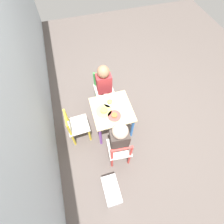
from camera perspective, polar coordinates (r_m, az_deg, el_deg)
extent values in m
plane|color=#5B514C|center=(2.52, 0.00, -4.55)|extent=(6.00, 6.00, 0.00)
cube|color=#B2C1CC|center=(1.55, -31.65, 11.45)|extent=(6.00, 0.06, 2.60)
cube|color=beige|center=(2.15, 0.00, 0.80)|extent=(0.49, 0.49, 0.02)
cylinder|color=#387AD1|center=(2.28, 6.61, -5.28)|extent=(0.04, 0.04, 0.42)
cylinder|color=orange|center=(2.49, 3.36, 3.06)|extent=(0.04, 0.04, 0.42)
cylinder|color=#8E51BC|center=(2.22, -3.79, -7.98)|extent=(0.04, 0.04, 0.42)
cylinder|color=#E5599E|center=(2.43, -6.19, 0.82)|extent=(0.04, 0.04, 0.42)
cube|color=silver|center=(2.07, 2.36, -11.60)|extent=(0.28, 0.28, 0.02)
cylinder|color=#DB3D38|center=(2.26, 4.33, -9.99)|extent=(0.03, 0.03, 0.28)
cylinder|color=#DB3D38|center=(2.24, -1.05, -10.95)|extent=(0.03, 0.03, 0.28)
cylinder|color=#DB3D38|center=(2.19, 5.62, -15.00)|extent=(0.03, 0.03, 0.28)
cylinder|color=#DB3D38|center=(2.17, -0.02, -16.06)|extent=(0.03, 0.03, 0.28)
cylinder|color=#DB3D38|center=(1.94, 6.29, -12.60)|extent=(0.03, 0.03, 0.26)
cylinder|color=#DB3D38|center=(1.92, -0.03, -13.78)|extent=(0.03, 0.03, 0.26)
cylinder|color=#DB3D38|center=(1.82, 3.33, -12.00)|extent=(0.04, 0.21, 0.02)
cube|color=silver|center=(2.53, -2.63, 7.35)|extent=(0.27, 0.27, 0.02)
cylinder|color=green|center=(2.57, -4.25, 2.99)|extent=(0.03, 0.03, 0.28)
cylinder|color=green|center=(2.59, 0.32, 3.97)|extent=(0.03, 0.03, 0.28)
cylinder|color=green|center=(2.70, -5.23, 6.53)|extent=(0.03, 0.03, 0.28)
cylinder|color=green|center=(2.72, -0.84, 7.44)|extent=(0.03, 0.03, 0.28)
cylinder|color=green|center=(2.50, -5.71, 10.42)|extent=(0.03, 0.03, 0.26)
cylinder|color=green|center=(2.52, -0.91, 11.36)|extent=(0.03, 0.03, 0.26)
cylinder|color=green|center=(2.42, -3.44, 12.78)|extent=(0.03, 0.21, 0.02)
cube|color=silver|center=(2.24, -11.03, -4.22)|extent=(0.27, 0.27, 0.02)
cylinder|color=yellow|center=(2.32, -7.32, -7.46)|extent=(0.03, 0.03, 0.28)
cylinder|color=yellow|center=(2.42, -8.58, -3.12)|extent=(0.03, 0.03, 0.28)
cylinder|color=yellow|center=(2.33, -12.41, -8.85)|extent=(0.03, 0.03, 0.28)
cylinder|color=yellow|center=(2.43, -13.42, -4.45)|extent=(0.03, 0.03, 0.28)
cylinder|color=yellow|center=(2.09, -13.75, -5.86)|extent=(0.03, 0.03, 0.26)
cylinder|color=yellow|center=(2.20, -14.79, -1.14)|extent=(0.03, 0.03, 0.26)
cylinder|color=yellow|center=(2.05, -14.96, -1.86)|extent=(0.21, 0.03, 0.02)
cylinder|color=#38383D|center=(2.25, 2.85, -9.86)|extent=(0.07, 0.07, 0.30)
cylinder|color=#38383D|center=(2.24, 0.32, -10.31)|extent=(0.07, 0.07, 0.30)
cube|color=#423833|center=(1.93, 2.41, -9.26)|extent=(0.16, 0.21, 0.32)
sphere|color=beige|center=(1.72, 2.68, -6.21)|extent=(0.16, 0.16, 0.16)
cylinder|color=#4C608E|center=(2.56, -2.97, 3.10)|extent=(0.07, 0.07, 0.30)
cylinder|color=#4C608E|center=(2.57, -0.80, 3.57)|extent=(0.07, 0.07, 0.30)
cube|color=#B23338|center=(2.40, -2.66, 9.34)|extent=(0.14, 0.20, 0.29)
sphere|color=#A37556|center=(2.24, -2.88, 13.01)|extent=(0.16, 0.16, 0.16)
cylinder|color=#E54C47|center=(2.09, 0.78, -1.24)|extent=(0.16, 0.16, 0.01)
cylinder|color=#CC6633|center=(2.08, 0.78, -1.04)|extent=(0.07, 0.07, 0.02)
cylinder|color=white|center=(2.20, -0.74, 3.16)|extent=(0.16, 0.16, 0.01)
cylinder|color=gold|center=(2.19, -0.74, 3.38)|extent=(0.07, 0.07, 0.02)
cylinder|color=#EADB66|center=(2.13, -2.66, 0.38)|extent=(0.19, 0.19, 0.01)
cylinder|color=gold|center=(2.12, -2.68, 0.59)|extent=(0.09, 0.09, 0.02)
cube|color=silver|center=(2.17, -0.14, -24.22)|extent=(0.31, 0.17, 0.15)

